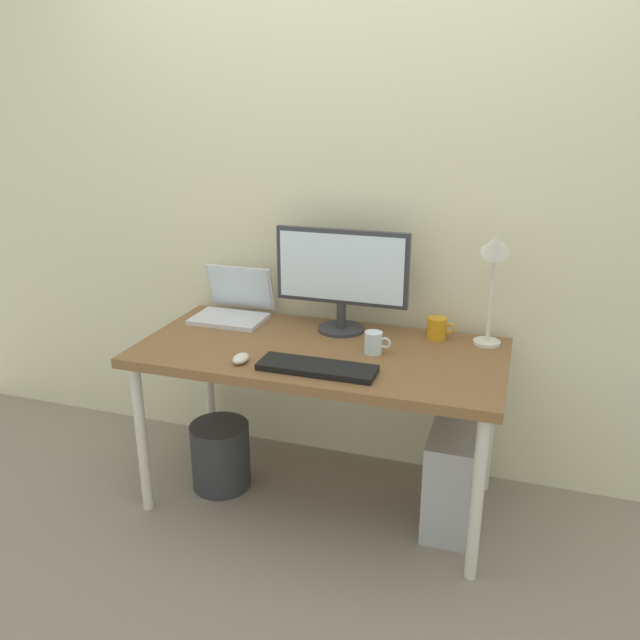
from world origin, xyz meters
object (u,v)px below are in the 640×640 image
(mouse, at_px, (241,358))
(coffee_mug, at_px, (437,328))
(laptop, at_px, (234,305))
(keyboard, at_px, (317,368))
(glass_cup, at_px, (374,343))
(computer_tower, at_px, (451,477))
(desk, at_px, (320,362))
(monitor, at_px, (342,274))
(desk_lamp, at_px, (494,263))
(wastebasket, at_px, (221,455))

(mouse, relative_size, coffee_mug, 0.77)
(laptop, relative_size, keyboard, 0.73)
(glass_cup, xyz_separation_m, computer_tower, (0.34, -0.01, -0.54))
(desk, bearing_deg, computer_tower, 0.25)
(keyboard, bearing_deg, desk, 105.47)
(desk, distance_m, computer_tower, 0.70)
(glass_cup, distance_m, computer_tower, 0.63)
(monitor, relative_size, computer_tower, 1.36)
(desk, height_order, desk_lamp, desk_lamp)
(monitor, bearing_deg, glass_cup, -46.90)
(monitor, xyz_separation_m, desk_lamp, (0.61, 0.00, 0.09))
(monitor, height_order, keyboard, monitor)
(desk, relative_size, wastebasket, 4.89)
(laptop, xyz_separation_m, keyboard, (0.55, -0.46, -0.05))
(coffee_mug, height_order, glass_cup, coffee_mug)
(desk, xyz_separation_m, coffee_mug, (0.43, 0.26, 0.10))
(desk, height_order, monitor, monitor)
(monitor, relative_size, coffee_mug, 4.92)
(desk_lamp, bearing_deg, monitor, -179.91)
(wastebasket, bearing_deg, desk_lamp, 13.95)
(mouse, xyz_separation_m, wastebasket, (-0.21, 0.19, -0.57))
(keyboard, xyz_separation_m, glass_cup, (0.16, 0.23, 0.03))
(computer_tower, height_order, wastebasket, computer_tower)
(laptop, xyz_separation_m, computer_tower, (1.05, -0.24, -0.55))
(desk, xyz_separation_m, mouse, (-0.24, -0.23, 0.08))
(laptop, relative_size, coffee_mug, 2.76)
(glass_cup, bearing_deg, mouse, -151.23)
(monitor, distance_m, desk_lamp, 0.62)
(mouse, distance_m, coffee_mug, 0.83)
(glass_cup, relative_size, computer_tower, 0.25)
(keyboard, bearing_deg, desk_lamp, 37.71)
(monitor, height_order, mouse, monitor)
(monitor, xyz_separation_m, computer_tower, (0.53, -0.22, -0.75))
(desk_lamp, xyz_separation_m, keyboard, (-0.57, -0.44, -0.34))
(monitor, distance_m, mouse, 0.58)
(monitor, height_order, glass_cup, monitor)
(computer_tower, relative_size, wastebasket, 1.40)
(laptop, bearing_deg, computer_tower, -12.97)
(monitor, distance_m, keyboard, 0.51)
(desk, distance_m, laptop, 0.56)
(monitor, bearing_deg, desk_lamp, 0.09)
(laptop, distance_m, glass_cup, 0.75)
(keyboard, height_order, wastebasket, keyboard)
(keyboard, height_order, glass_cup, glass_cup)
(laptop, bearing_deg, mouse, -62.06)
(coffee_mug, bearing_deg, desk, -149.06)
(keyboard, height_order, mouse, mouse)
(desk, height_order, wastebasket, desk)
(computer_tower, bearing_deg, monitor, 157.29)
(keyboard, height_order, coffee_mug, coffee_mug)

